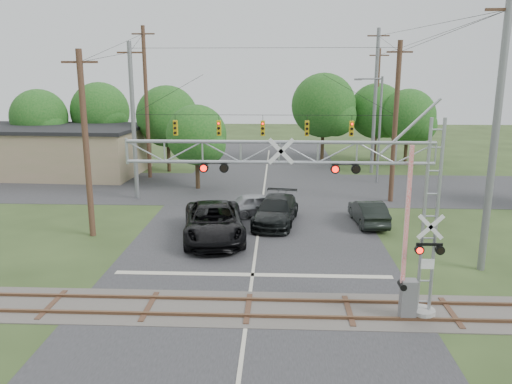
{
  "coord_description": "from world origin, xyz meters",
  "views": [
    {
      "loc": [
        1.15,
        -16.29,
        9.13
      ],
      "look_at": [
        0.07,
        7.5,
        3.54
      ],
      "focal_mm": 35.0,
      "sensor_mm": 36.0,
      "label": 1
    }
  ],
  "objects_px": {
    "commercial_building": "(40,150)",
    "crossing_gantry": "(338,197)",
    "traffic_signal_span": "(276,124)",
    "car_dark": "(276,210)",
    "pickup_black": "(214,222)",
    "streetlight": "(378,124)",
    "sedan_silver": "(259,204)"
  },
  "relations": [
    {
      "from": "streetlight",
      "to": "pickup_black",
      "type": "bearing_deg",
      "value": -127.18
    },
    {
      "from": "commercial_building",
      "to": "crossing_gantry",
      "type": "bearing_deg",
      "value": -45.92
    },
    {
      "from": "traffic_signal_span",
      "to": "pickup_black",
      "type": "distance_m",
      "value": 10.92
    },
    {
      "from": "commercial_building",
      "to": "streetlight",
      "type": "distance_m",
      "value": 31.2
    },
    {
      "from": "traffic_signal_span",
      "to": "car_dark",
      "type": "xyz_separation_m",
      "value": [
        0.1,
        -6.08,
        -4.84
      ]
    },
    {
      "from": "commercial_building",
      "to": "streetlight",
      "type": "relative_size",
      "value": 2.16
    },
    {
      "from": "crossing_gantry",
      "to": "commercial_building",
      "type": "height_order",
      "value": "crossing_gantry"
    },
    {
      "from": "car_dark",
      "to": "crossing_gantry",
      "type": "bearing_deg",
      "value": -70.93
    },
    {
      "from": "car_dark",
      "to": "pickup_black",
      "type": "bearing_deg",
      "value": -129.69
    },
    {
      "from": "car_dark",
      "to": "commercial_building",
      "type": "xyz_separation_m",
      "value": [
        -22.41,
        15.6,
        1.39
      ]
    },
    {
      "from": "traffic_signal_span",
      "to": "streetlight",
      "type": "relative_size",
      "value": 2.14
    },
    {
      "from": "car_dark",
      "to": "streetlight",
      "type": "height_order",
      "value": "streetlight"
    },
    {
      "from": "crossing_gantry",
      "to": "sedan_silver",
      "type": "xyz_separation_m",
      "value": [
        -3.46,
        14.12,
        -4.01
      ]
    },
    {
      "from": "crossing_gantry",
      "to": "commercial_building",
      "type": "xyz_separation_m",
      "value": [
        -24.72,
        27.88,
        -2.52
      ]
    },
    {
      "from": "commercial_building",
      "to": "streetlight",
      "type": "xyz_separation_m",
      "value": [
        30.94,
        -2.87,
        2.81
      ]
    },
    {
      "from": "sedan_silver",
      "to": "streetlight",
      "type": "bearing_deg",
      "value": -58.88
    },
    {
      "from": "sedan_silver",
      "to": "streetlight",
      "type": "relative_size",
      "value": 0.49
    },
    {
      "from": "pickup_black",
      "to": "sedan_silver",
      "type": "distance_m",
      "value": 5.54
    },
    {
      "from": "crossing_gantry",
      "to": "streetlight",
      "type": "xyz_separation_m",
      "value": [
        6.22,
        25.01,
        0.28
      ]
    },
    {
      "from": "crossing_gantry",
      "to": "traffic_signal_span",
      "type": "xyz_separation_m",
      "value": [
        -2.41,
        18.36,
        0.93
      ]
    },
    {
      "from": "pickup_black",
      "to": "commercial_building",
      "type": "distance_m",
      "value": 26.65
    },
    {
      "from": "traffic_signal_span",
      "to": "commercial_building",
      "type": "height_order",
      "value": "traffic_signal_span"
    },
    {
      "from": "traffic_signal_span",
      "to": "pickup_black",
      "type": "bearing_deg",
      "value": -110.32
    },
    {
      "from": "traffic_signal_span",
      "to": "commercial_building",
      "type": "relative_size",
      "value": 0.99
    },
    {
      "from": "car_dark",
      "to": "streetlight",
      "type": "bearing_deg",
      "value": 64.6
    },
    {
      "from": "traffic_signal_span",
      "to": "sedan_silver",
      "type": "height_order",
      "value": "traffic_signal_span"
    },
    {
      "from": "car_dark",
      "to": "commercial_building",
      "type": "bearing_deg",
      "value": 153.59
    },
    {
      "from": "pickup_black",
      "to": "commercial_building",
      "type": "height_order",
      "value": "commercial_building"
    },
    {
      "from": "crossing_gantry",
      "to": "sedan_silver",
      "type": "relative_size",
      "value": 2.64
    },
    {
      "from": "car_dark",
      "to": "sedan_silver",
      "type": "xyz_separation_m",
      "value": [
        -1.15,
        1.84,
        -0.09
      ]
    },
    {
      "from": "crossing_gantry",
      "to": "streetlight",
      "type": "bearing_deg",
      "value": 76.04
    },
    {
      "from": "car_dark",
      "to": "commercial_building",
      "type": "distance_m",
      "value": 27.34
    }
  ]
}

